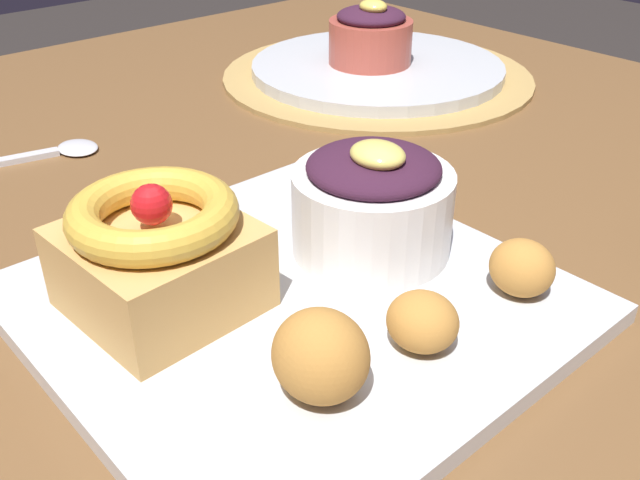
# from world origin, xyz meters

# --- Properties ---
(dining_table) EXTENTS (1.21, 0.95, 0.73)m
(dining_table) POSITION_xyz_m (0.00, 0.00, 0.63)
(dining_table) COLOR brown
(dining_table) RESTS_ON ground_plane
(woven_placemat) EXTENTS (0.34, 0.34, 0.00)m
(woven_placemat) POSITION_xyz_m (-0.25, 0.21, 0.73)
(woven_placemat) COLOR #AD894C
(woven_placemat) RESTS_ON dining_table
(front_plate) EXTENTS (0.27, 0.27, 0.01)m
(front_plate) POSITION_xyz_m (0.02, -0.14, 0.74)
(front_plate) COLOR silver
(front_plate) RESTS_ON dining_table
(cake_slice) EXTENTS (0.10, 0.10, 0.07)m
(cake_slice) POSITION_xyz_m (-0.02, -0.20, 0.78)
(cake_slice) COLOR tan
(cake_slice) RESTS_ON front_plate
(berry_ramekin) EXTENTS (0.10, 0.10, 0.08)m
(berry_ramekin) POSITION_xyz_m (0.01, -0.07, 0.78)
(berry_ramekin) COLOR white
(berry_ramekin) RESTS_ON front_plate
(fritter_front) EXTENTS (0.05, 0.04, 0.04)m
(fritter_front) POSITION_xyz_m (0.09, -0.18, 0.76)
(fritter_front) COLOR #BC7F38
(fritter_front) RESTS_ON front_plate
(fritter_middle) EXTENTS (0.04, 0.04, 0.03)m
(fritter_middle) POSITION_xyz_m (0.10, -0.12, 0.76)
(fritter_middle) COLOR #BC7F38
(fritter_middle) RESTS_ON front_plate
(fritter_back) EXTENTS (0.04, 0.03, 0.03)m
(fritter_back) POSITION_xyz_m (0.10, -0.04, 0.76)
(fritter_back) COLOR #BC7F38
(fritter_back) RESTS_ON front_plate
(back_plate) EXTENTS (0.27, 0.27, 0.01)m
(back_plate) POSITION_xyz_m (-0.25, 0.21, 0.74)
(back_plate) COLOR silver
(back_plate) RESTS_ON woven_placemat
(back_ramekin) EXTENTS (0.09, 0.09, 0.07)m
(back_ramekin) POSITION_xyz_m (-0.25, 0.20, 0.78)
(back_ramekin) COLOR #B24C3D
(back_ramekin) RESTS_ON back_plate
(spoon) EXTENTS (0.05, 0.13, 0.00)m
(spoon) POSITION_xyz_m (-0.29, -0.15, 0.73)
(spoon) COLOR silver
(spoon) RESTS_ON dining_table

